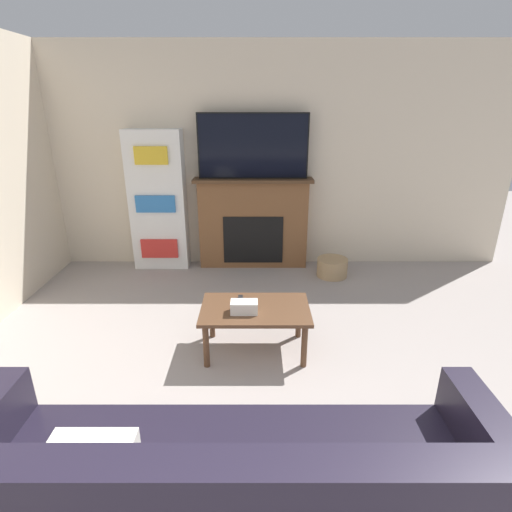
% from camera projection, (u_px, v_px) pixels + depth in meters
% --- Properties ---
extents(wall_back, '(6.23, 0.06, 2.70)m').
position_uv_depth(wall_back, '(264.00, 160.00, 4.96)').
color(wall_back, beige).
rests_on(wall_back, ground_plane).
extents(fireplace, '(1.47, 0.28, 1.15)m').
position_uv_depth(fireplace, '(253.00, 223.00, 5.10)').
color(fireplace, brown).
rests_on(fireplace, ground_plane).
extents(tv, '(1.32, 0.03, 0.77)m').
position_uv_depth(tv, '(252.00, 146.00, 4.74)').
color(tv, black).
rests_on(tv, fireplace).
extents(couch, '(2.55, 0.87, 0.90)m').
position_uv_depth(couch, '(230.00, 502.00, 1.84)').
color(couch, black).
rests_on(couch, ground_plane).
extents(coffee_table, '(0.91, 0.56, 0.42)m').
position_uv_depth(coffee_table, '(255.00, 314.00, 3.35)').
color(coffee_table, brown).
rests_on(coffee_table, ground_plane).
extents(tissue_box, '(0.22, 0.12, 0.10)m').
position_uv_depth(tissue_box, '(244.00, 307.00, 3.24)').
color(tissue_box, white).
rests_on(tissue_box, coffee_table).
extents(remote_control, '(0.04, 0.15, 0.02)m').
position_uv_depth(remote_control, '(240.00, 300.00, 3.44)').
color(remote_control, black).
rests_on(remote_control, coffee_table).
extents(bookshelf, '(0.68, 0.29, 1.73)m').
position_uv_depth(bookshelf, '(158.00, 202.00, 4.98)').
color(bookshelf, white).
rests_on(bookshelf, ground_plane).
extents(storage_basket, '(0.37, 0.37, 0.23)m').
position_uv_depth(storage_basket, '(332.00, 267.00, 4.94)').
color(storage_basket, tan).
rests_on(storage_basket, ground_plane).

